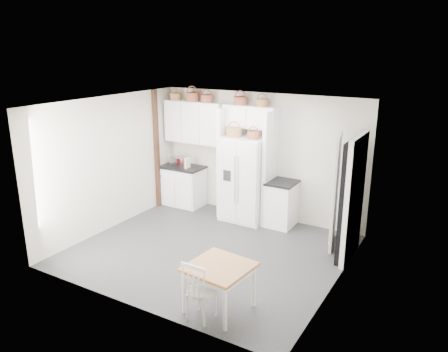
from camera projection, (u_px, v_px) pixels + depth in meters
The scene contains 29 objects.
floor at pixel (209, 250), 7.75m from camera, with size 4.50×4.50×0.00m, color #27282B.
ceiling at pixel (208, 103), 7.00m from camera, with size 4.50×4.50×0.00m, color white.
wall_back at pixel (260, 156), 9.03m from camera, with size 4.50×4.50×0.00m, color beige.
wall_left at pixel (111, 163), 8.47m from camera, with size 4.00×4.00×0.00m, color beige.
wall_right at pixel (341, 204), 6.29m from camera, with size 4.00×4.00×0.00m, color beige.
refrigerator at pixel (245, 179), 8.92m from camera, with size 0.91×0.73×1.75m, color white.
base_cab_left at pixel (183, 186), 9.89m from camera, with size 0.93×0.59×0.86m, color white.
base_cab_right at pixel (282, 205), 8.72m from camera, with size 0.50×0.60×0.89m, color white.
dining_table at pixel (219, 288), 5.94m from camera, with size 0.80×0.80×0.67m, color #925D37.
windsor_chair at pixel (201, 292), 5.72m from camera, with size 0.39×0.35×0.80m, color white.
counter_left at pixel (182, 167), 9.76m from camera, with size 0.97×0.63×0.04m, color black.
counter_right at pixel (283, 182), 8.59m from camera, with size 0.54×0.64×0.04m, color black.
toaster at pixel (176, 161), 9.77m from camera, with size 0.29×0.17×0.20m, color silver.
cookbook_red at pixel (186, 163), 9.58m from camera, with size 0.03×0.15×0.23m, color maroon.
cookbook_cream at pixel (187, 163), 9.56m from camera, with size 0.04×0.16×0.24m, color silver.
basket_upper_a at pixel (175, 97), 9.54m from camera, with size 0.26×0.26×0.14m, color olive.
basket_upper_b at pixel (192, 97), 9.31m from camera, with size 0.31×0.31×0.18m, color brown.
basket_upper_c at pixel (207, 99), 9.14m from camera, with size 0.27×0.27×0.15m, color brown.
basket_bridge_a at pixel (240, 101), 8.75m from camera, with size 0.28×0.28×0.16m, color brown.
basket_bridge_b at pixel (262, 103), 8.52m from camera, with size 0.25×0.25×0.14m, color olive.
basket_fridge_a at pixel (234, 132), 8.66m from camera, with size 0.31×0.31×0.17m, color olive.
basket_fridge_b at pixel (253, 135), 8.46m from camera, with size 0.25×0.25×0.13m, color brown.
upper_cabinet at pixel (195, 122), 9.44m from camera, with size 1.40×0.34×0.90m, color white.
bridge_cabinet at pixel (251, 117), 8.73m from camera, with size 1.12×0.34×0.45m, color white.
fridge_panel_left at pixel (225, 162), 9.14m from camera, with size 0.08×0.60×2.30m, color white.
fridge_panel_right at pixel (270, 169), 8.65m from camera, with size 0.08×0.60×2.30m, color white.
trim_post at pixel (157, 150), 9.56m from camera, with size 0.09×0.09×2.60m, color #45291A.
doorway_void at pixel (351, 201), 7.24m from camera, with size 0.18×0.85×2.05m, color black.
door_slab at pixel (336, 191), 7.69m from camera, with size 0.80×0.04×2.05m, color white.
Camera 1 is at (3.78, -5.95, 3.50)m, focal length 35.00 mm.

